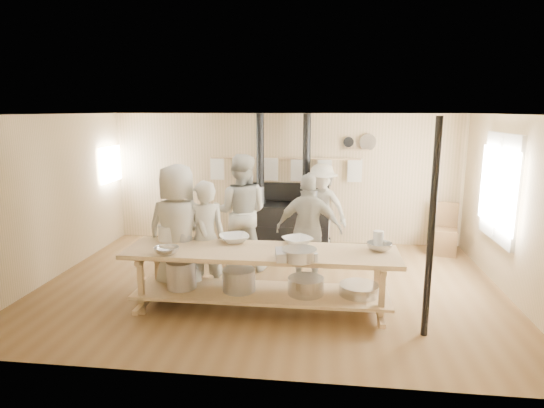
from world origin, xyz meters
name	(u,v)px	position (x,y,z in m)	size (l,w,h in m)	color
ground	(269,285)	(0.00, 0.00, 0.00)	(7.00, 7.00, 0.00)	brown
room_shell	(269,182)	(0.00, 0.00, 1.62)	(7.00, 7.00, 7.00)	tan
window_right	(500,188)	(3.47, 0.60, 1.50)	(0.09, 1.50, 1.65)	beige
left_opening	(111,164)	(-3.45, 2.00, 1.60)	(0.00, 0.90, 0.90)	white
stove	(282,220)	(-0.01, 2.12, 0.52)	(1.90, 0.75, 2.60)	black
towel_rail	(284,166)	(0.00, 2.40, 1.56)	(3.00, 0.04, 0.47)	tan
back_wall_shelf	(360,145)	(1.46, 2.43, 2.00)	(0.63, 0.14, 0.32)	tan
prep_table	(260,274)	(-0.01, -0.90, 0.52)	(3.60, 0.90, 0.85)	tan
support_post	(431,231)	(2.05, -1.35, 1.30)	(0.08, 0.08, 2.60)	black
cook_far_left	(205,239)	(-0.88, -0.47, 0.85)	(0.62, 0.41, 1.70)	#B8B6A3
cook_left	(241,212)	(-0.58, 0.74, 0.98)	(0.95, 0.74, 1.96)	#B8B6A3
cook_center	(178,231)	(-1.24, -0.54, 0.97)	(0.94, 0.61, 1.93)	#B8B6A3
cook_right	(309,230)	(0.59, 0.15, 0.86)	(1.01, 0.42, 1.73)	#B8B6A3
cook_by_window	(321,207)	(0.76, 1.95, 0.84)	(1.08, 0.62, 1.67)	#B8B6A3
chair	(444,239)	(3.06, 1.97, 0.28)	(0.54, 0.54, 0.96)	brown
bowl_white_a	(234,238)	(-0.42, -0.57, 0.90)	(0.41, 0.41, 0.10)	white
bowl_steel_a	(167,251)	(-1.17, -1.23, 0.90)	(0.32, 0.32, 0.10)	silver
bowl_white_b	(297,241)	(0.46, -0.57, 0.90)	(0.39, 0.39, 0.10)	white
bowl_steel_b	(379,246)	(1.55, -0.72, 0.90)	(0.33, 0.33, 0.10)	silver
roasting_pan	(296,254)	(0.48, -1.20, 0.91)	(0.50, 0.33, 0.11)	#B2B2B7
mixing_bowl_large	(299,254)	(0.53, -1.23, 0.92)	(0.44, 0.44, 0.14)	silver
bucket_galv	(183,232)	(-1.17, -0.57, 0.97)	(0.26, 0.26, 0.24)	gray
deep_bowl_enamel	(171,232)	(-1.34, -0.57, 0.96)	(0.35, 0.35, 0.22)	white
pitcher	(378,239)	(1.55, -0.57, 0.96)	(0.14, 0.14, 0.22)	white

